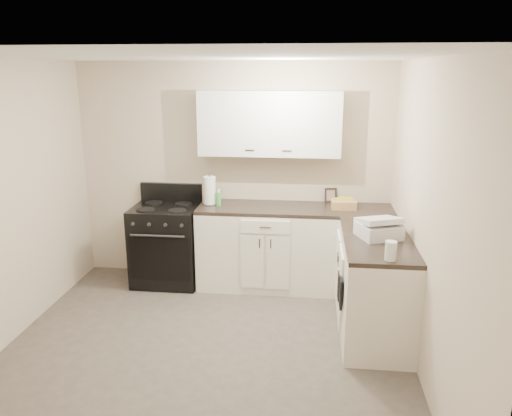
# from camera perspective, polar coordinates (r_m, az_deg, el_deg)

# --- Properties ---
(floor) EXTENTS (3.60, 3.60, 0.00)m
(floor) POSITION_cam_1_polar(r_m,az_deg,el_deg) (4.59, -5.89, -16.14)
(floor) COLOR #473F38
(floor) RESTS_ON ground
(ceiling) EXTENTS (3.60, 3.60, 0.00)m
(ceiling) POSITION_cam_1_polar(r_m,az_deg,el_deg) (3.91, -6.94, 16.82)
(ceiling) COLOR white
(ceiling) RESTS_ON wall_back
(wall_back) EXTENTS (3.60, 0.00, 3.60)m
(wall_back) POSITION_cam_1_polar(r_m,az_deg,el_deg) (5.80, -2.55, 4.02)
(wall_back) COLOR beige
(wall_back) RESTS_ON ground
(wall_right) EXTENTS (0.00, 3.60, 3.60)m
(wall_right) POSITION_cam_1_polar(r_m,az_deg,el_deg) (4.09, 19.08, -1.74)
(wall_right) COLOR beige
(wall_right) RESTS_ON ground
(wall_front) EXTENTS (3.60, 0.00, 3.60)m
(wall_front) POSITION_cam_1_polar(r_m,az_deg,el_deg) (2.48, -15.57, -12.81)
(wall_front) COLOR beige
(wall_front) RESTS_ON ground
(base_cabinets_back) EXTENTS (1.55, 0.60, 0.90)m
(base_cabinets_back) POSITION_cam_1_polar(r_m,az_deg,el_deg) (5.68, 1.34, -4.61)
(base_cabinets_back) COLOR white
(base_cabinets_back) RESTS_ON floor
(base_cabinets_right) EXTENTS (0.60, 1.90, 0.90)m
(base_cabinets_right) POSITION_cam_1_polar(r_m,az_deg,el_deg) (5.09, 12.93, -7.45)
(base_cabinets_right) COLOR white
(base_cabinets_right) RESTS_ON floor
(countertop_back) EXTENTS (1.55, 0.60, 0.04)m
(countertop_back) POSITION_cam_1_polar(r_m,az_deg,el_deg) (5.54, 1.38, -0.04)
(countertop_back) COLOR black
(countertop_back) RESTS_ON base_cabinets_back
(countertop_right) EXTENTS (0.60, 1.90, 0.04)m
(countertop_right) POSITION_cam_1_polar(r_m,az_deg,el_deg) (4.93, 13.26, -2.41)
(countertop_right) COLOR black
(countertop_right) RESTS_ON base_cabinets_right
(upper_cabinets) EXTENTS (1.55, 0.30, 0.70)m
(upper_cabinets) POSITION_cam_1_polar(r_m,az_deg,el_deg) (5.51, 1.57, 9.64)
(upper_cabinets) COLOR silver
(upper_cabinets) RESTS_ON wall_back
(stove) EXTENTS (0.74, 0.63, 0.90)m
(stove) POSITION_cam_1_polar(r_m,az_deg,el_deg) (5.86, -10.13, -4.11)
(stove) COLOR black
(stove) RESTS_ON floor
(knife_block) EXTENTS (0.11, 0.10, 0.22)m
(knife_block) POSITION_cam_1_polar(r_m,az_deg,el_deg) (5.69, -5.52, 1.71)
(knife_block) COLOR tan
(knife_block) RESTS_ON countertop_back
(paper_towel) EXTENTS (0.16, 0.16, 0.32)m
(paper_towel) POSITION_cam_1_polar(r_m,az_deg,el_deg) (5.60, -5.31, 1.99)
(paper_towel) COLOR white
(paper_towel) RESTS_ON countertop_back
(soap_bottle) EXTENTS (0.07, 0.07, 0.16)m
(soap_bottle) POSITION_cam_1_polar(r_m,az_deg,el_deg) (5.57, -4.29, 1.07)
(soap_bottle) COLOR green
(soap_bottle) RESTS_ON countertop_back
(picture_frame) EXTENTS (0.14, 0.07, 0.17)m
(picture_frame) POSITION_cam_1_polar(r_m,az_deg,el_deg) (5.75, 8.53, 1.45)
(picture_frame) COLOR black
(picture_frame) RESTS_ON countertop_back
(wicker_basket) EXTENTS (0.27, 0.18, 0.09)m
(wicker_basket) POSITION_cam_1_polar(r_m,az_deg,el_deg) (5.53, 9.99, 0.39)
(wicker_basket) COLOR tan
(wicker_basket) RESTS_ON countertop_right
(countertop_grill) EXTENTS (0.44, 0.42, 0.13)m
(countertop_grill) POSITION_cam_1_polar(r_m,az_deg,el_deg) (4.64, 13.83, -2.51)
(countertop_grill) COLOR silver
(countertop_grill) RESTS_ON countertop_right
(glass_jar) EXTENTS (0.11, 0.11, 0.16)m
(glass_jar) POSITION_cam_1_polar(r_m,az_deg,el_deg) (4.11, 15.14, -4.75)
(glass_jar) COLOR silver
(glass_jar) RESTS_ON countertop_right
(oven_mitt_near) EXTENTS (0.02, 0.15, 0.27)m
(oven_mitt_near) POSITION_cam_1_polar(r_m,az_deg,el_deg) (4.52, 9.67, -9.54)
(oven_mitt_near) COLOR black
(oven_mitt_near) RESTS_ON base_cabinets_right
(oven_mitt_far) EXTENTS (0.02, 0.15, 0.26)m
(oven_mitt_far) POSITION_cam_1_polar(r_m,az_deg,el_deg) (4.79, 9.46, -8.80)
(oven_mitt_far) COLOR black
(oven_mitt_far) RESTS_ON base_cabinets_right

